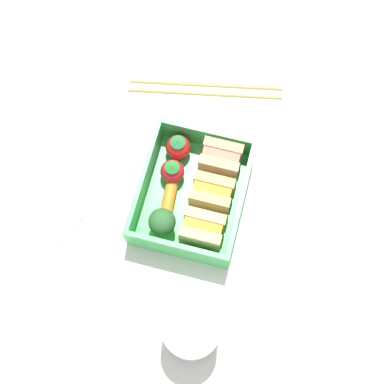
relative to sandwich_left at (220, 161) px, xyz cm
name	(u,v)px	position (x,y,z in cm)	size (l,w,h in cm)	color
ground_plane	(192,201)	(4.59, -2.47, -4.52)	(120.00, 120.00, 2.00)	beige
bento_tray	(192,197)	(4.59, -2.47, -2.92)	(15.56, 12.77, 1.20)	#43B95B
bento_rim	(192,191)	(4.59, -2.47, -0.39)	(15.56, 12.77, 3.86)	#43B95B
sandwich_left	(220,161)	(0.00, 0.00, 0.00)	(3.66, 4.94, 4.64)	tan
sandwich_center_left	(212,195)	(4.59, 0.00, 0.00)	(3.66, 4.94, 4.64)	tan
sandwich_center	(202,230)	(9.17, 0.00, 0.00)	(3.66, 4.94, 4.64)	#DAC17D
strawberry_left	(178,147)	(-0.74, -5.67, -0.60)	(3.20, 3.20, 3.80)	red
strawberry_far_left	(172,171)	(2.61, -5.51, -0.67)	(3.06, 3.06, 3.66)	red
carrot_stick_far_left	(169,199)	(5.98, -5.08, -1.56)	(1.53, 1.53, 4.73)	orange
broccoli_floret	(162,222)	(9.51, -4.88, 0.26)	(3.31, 3.31, 4.32)	#86CB71
chopstick_pair	(205,88)	(-11.35, -4.68, -3.17)	(6.12, 21.16, 0.70)	tan
drinking_glass	(191,330)	(20.71, 1.60, 0.00)	(6.54, 6.54, 7.03)	white
folded_napkin	(71,177)	(5.68, -18.40, -3.32)	(15.21, 10.14, 0.40)	white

